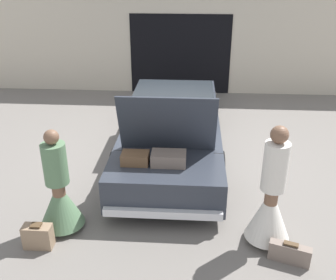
{
  "coord_description": "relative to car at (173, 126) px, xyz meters",
  "views": [
    {
      "loc": [
        0.38,
        -7.19,
        3.61
      ],
      "look_at": [
        0.0,
        -1.4,
        0.89
      ],
      "focal_mm": 42.0,
      "sensor_mm": 36.0,
      "label": 1
    }
  ],
  "objects": [
    {
      "name": "ground_plane",
      "position": [
        0.0,
        -0.02,
        -0.54
      ],
      "size": [
        40.0,
        40.0,
        0.0
      ],
      "primitive_type": "plane",
      "color": "slate"
    },
    {
      "name": "garage_wall_back",
      "position": [
        0.0,
        3.85,
        0.85
      ],
      "size": [
        12.0,
        0.14,
        2.8
      ],
      "color": "beige",
      "rests_on": "ground_plane"
    },
    {
      "name": "car",
      "position": [
        0.0,
        0.0,
        0.0
      ],
      "size": [
        1.85,
        5.17,
        1.75
      ],
      "color": "#2D333D",
      "rests_on": "ground_plane"
    },
    {
      "name": "person_left",
      "position": [
        -1.46,
        -2.63,
        0.01
      ],
      "size": [
        0.63,
        0.63,
        1.56
      ],
      "rotation": [
        0.0,
        0.0,
        -1.49
      ],
      "color": "brown",
      "rests_on": "ground_plane"
    },
    {
      "name": "person_right",
      "position": [
        1.46,
        -2.75,
        0.08
      ],
      "size": [
        0.61,
        0.61,
        1.74
      ],
      "rotation": [
        0.0,
        0.0,
        1.72
      ],
      "color": "brown",
      "rests_on": "ground_plane"
    },
    {
      "name": "suitcase_beside_left_person",
      "position": [
        -1.65,
        -3.08,
        -0.37
      ],
      "size": [
        0.39,
        0.19,
        0.37
      ],
      "color": "#8C7259",
      "rests_on": "ground_plane"
    },
    {
      "name": "suitcase_beside_right_person",
      "position": [
        1.69,
        -3.15,
        -0.4
      ],
      "size": [
        0.54,
        0.29,
        0.3
      ],
      "color": "#75665B",
      "rests_on": "ground_plane"
    }
  ]
}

